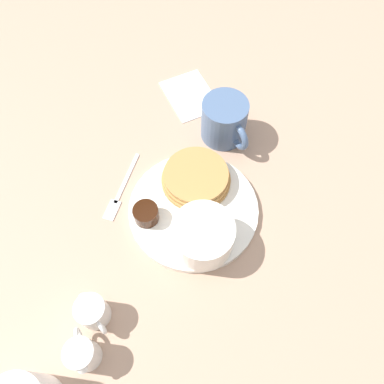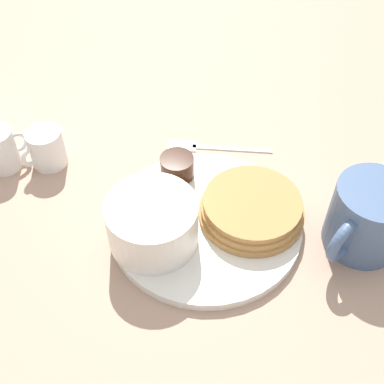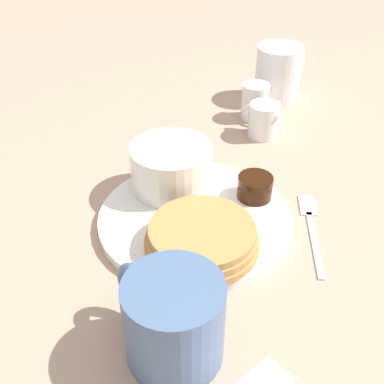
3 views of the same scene
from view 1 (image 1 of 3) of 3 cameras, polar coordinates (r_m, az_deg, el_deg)
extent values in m
plane|color=tan|center=(0.67, 0.21, -2.86)|extent=(4.00, 4.00, 0.00)
cylinder|color=white|center=(0.67, 0.21, -2.64)|extent=(0.23, 0.23, 0.01)
cylinder|color=#B78447|center=(0.68, 0.61, 1.88)|extent=(0.13, 0.13, 0.01)
cylinder|color=#B78447|center=(0.68, 0.62, 2.27)|extent=(0.12, 0.12, 0.01)
cylinder|color=#B78447|center=(0.67, 0.63, 2.66)|extent=(0.12, 0.12, 0.01)
cylinder|color=white|center=(0.61, 1.65, -6.69)|extent=(0.10, 0.10, 0.06)
cylinder|color=white|center=(0.59, 1.72, -5.78)|extent=(0.08, 0.08, 0.01)
cylinder|color=black|center=(0.65, -7.01, -3.32)|extent=(0.04, 0.04, 0.03)
cylinder|color=white|center=(0.62, 0.75, -8.58)|extent=(0.05, 0.05, 0.02)
sphere|color=white|center=(0.60, 0.77, -8.02)|extent=(0.03, 0.03, 0.03)
cylinder|color=slate|center=(0.73, 4.90, 10.88)|extent=(0.09, 0.09, 0.09)
torus|color=slate|center=(0.71, 7.04, 8.44)|extent=(0.06, 0.01, 0.06)
cylinder|color=white|center=(0.61, -14.88, -17.22)|extent=(0.05, 0.05, 0.05)
torus|color=white|center=(0.60, -13.73, -19.12)|extent=(0.03, 0.01, 0.03)
cone|color=white|center=(0.59, -16.39, -15.11)|extent=(0.02, 0.02, 0.01)
cylinder|color=white|center=(0.60, -16.29, -22.69)|extent=(0.04, 0.04, 0.06)
torus|color=white|center=(0.60, -16.85, -20.52)|extent=(0.03, 0.01, 0.03)
cone|color=white|center=(0.57, -16.50, -24.29)|extent=(0.02, 0.02, 0.01)
cube|color=silver|center=(0.71, -9.90, 2.20)|extent=(0.08, 0.09, 0.00)
cube|color=silver|center=(0.69, -12.10, -2.67)|extent=(0.04, 0.04, 0.00)
cube|color=white|center=(0.83, -0.28, 14.57)|extent=(0.13, 0.10, 0.00)
camera|label=2|loc=(0.43, 57.60, 14.00)|focal=45.00mm
camera|label=3|loc=(0.77, 10.96, 43.28)|focal=45.00mm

